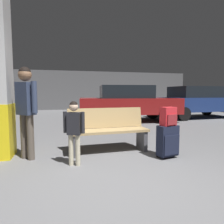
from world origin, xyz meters
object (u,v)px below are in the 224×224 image
object	(u,v)px
suitcase	(168,141)
child	(74,126)
backpack_bright	(169,117)
adult	(26,103)
parked_car_near	(128,102)
bench	(108,130)
parked_car_side	(196,101)

from	to	relation	value
suitcase	child	world-z (taller)	child
backpack_bright	adult	xyz separation A→B (m)	(-2.51, 0.56, 0.25)
child	parked_car_near	world-z (taller)	parked_car_near
bench	backpack_bright	size ratio (longest dim) A/B	4.77
parked_car_side	suitcase	bearing A→B (deg)	-130.02
adult	suitcase	bearing A→B (deg)	-12.55
parked_car_near	bench	bearing A→B (deg)	-113.44
child	suitcase	bearing A→B (deg)	-0.25
suitcase	child	size ratio (longest dim) A/B	0.57
child	parked_car_side	xyz separation A→B (m)	(6.15, 5.29, 0.15)
suitcase	adult	bearing A→B (deg)	167.45
backpack_bright	child	bearing A→B (deg)	179.74
suitcase	parked_car_side	size ratio (longest dim) A/B	0.14
bench	adult	distance (m)	1.65
backpack_bright	parked_car_side	world-z (taller)	parked_car_side
bench	parked_car_side	distance (m)	7.14
adult	parked_car_side	distance (m)	8.42
parked_car_near	parked_car_side	world-z (taller)	same
bench	suitcase	size ratio (longest dim) A/B	2.69
bench	adult	size ratio (longest dim) A/B	0.98
child	backpack_bright	bearing A→B (deg)	-0.26
suitcase	parked_car_side	world-z (taller)	parked_car_side
parked_car_side	parked_car_near	bearing A→B (deg)	-173.18
bench	parked_car_side	xyz separation A→B (m)	(5.43, 4.62, 0.36)
backpack_bright	parked_car_near	size ratio (longest dim) A/B	0.08
parked_car_near	parked_car_side	xyz separation A→B (m)	(3.61, 0.43, 0.00)
bench	child	world-z (taller)	child
bench	backpack_bright	bearing A→B (deg)	-34.83
suitcase	adult	xyz separation A→B (m)	(-2.51, 0.56, 0.70)
child	parked_car_side	bearing A→B (deg)	40.70
suitcase	backpack_bright	size ratio (longest dim) A/B	1.78
child	parked_car_side	size ratio (longest dim) A/B	0.26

